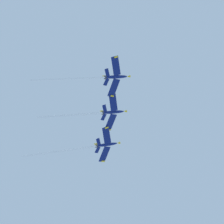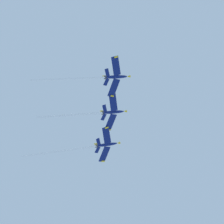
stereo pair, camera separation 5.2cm
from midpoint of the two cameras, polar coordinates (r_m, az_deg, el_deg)
The scene contains 3 objects.
jet_inner_left at distance 164.31m, azimuth -3.55°, elevation -5.97°, with size 44.00×19.63×24.25m.
jet_centre at distance 158.34m, azimuth -2.72°, elevation -0.22°, with size 40.18×19.58×21.74m.
jet_inner_right at distance 153.15m, azimuth -1.66°, elevation 5.96°, with size 42.36×19.68×23.03m.
Camera 2 is at (15.33, 53.99, 1.93)m, focal length 53.26 mm.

